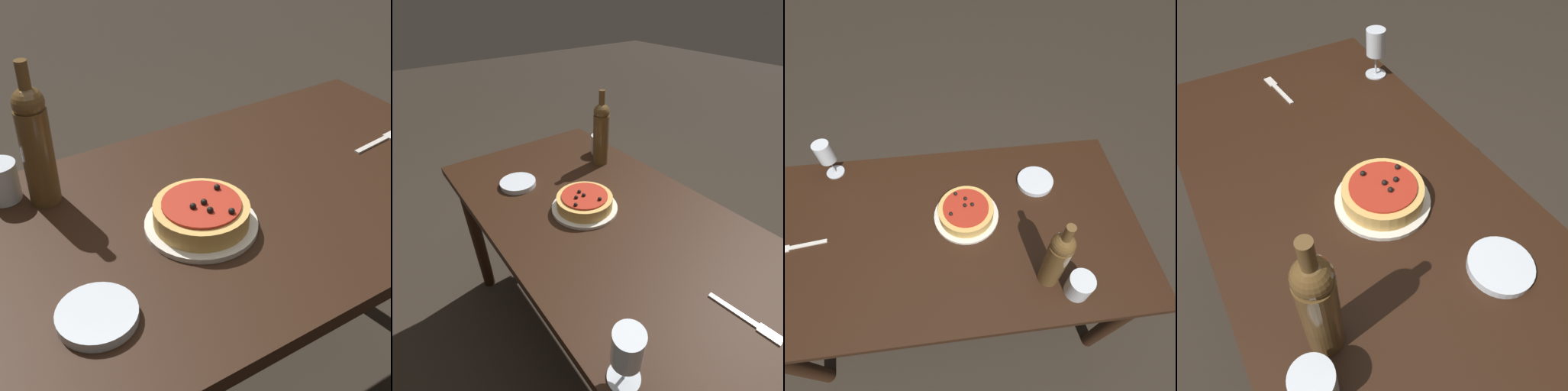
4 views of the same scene
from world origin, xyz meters
The scene contains 9 objects.
ground_plane centered at (0.00, 0.00, 0.00)m, with size 14.00×14.00×0.00m, color #2D261E.
dining_table centered at (0.00, 0.00, 0.68)m, with size 1.45×0.77×0.78m.
dinner_plate centered at (-0.09, -0.04, 0.79)m, with size 0.24×0.24×0.01m.
pizza centered at (-0.09, -0.04, 0.82)m, with size 0.20×0.20×0.06m.
wine_glass centered at (0.44, -0.32, 0.89)m, with size 0.07×0.07×0.16m.
wine_bottle centered at (-0.33, 0.23, 0.93)m, with size 0.07×0.07×0.33m.
water_cup centered at (-0.41, 0.29, 0.83)m, with size 0.08×0.08×0.09m.
side_bowl centered at (-0.38, -0.17, 0.79)m, with size 0.15×0.15×0.02m.
fork centered at (0.53, 0.01, 0.78)m, with size 0.18×0.04×0.00m.
Camera 2 is at (0.64, -0.57, 1.47)m, focal length 28.00 mm.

